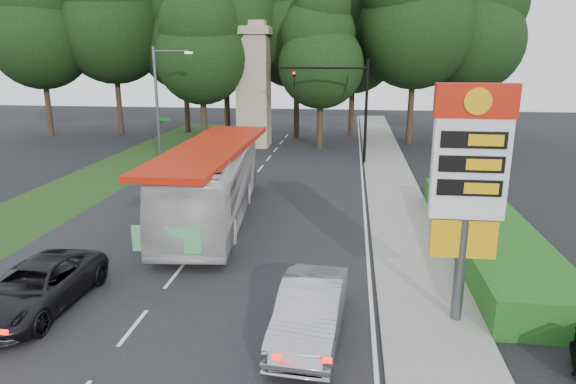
# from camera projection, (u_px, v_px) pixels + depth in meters

# --- Properties ---
(ground) EXTENTS (120.00, 120.00, 0.00)m
(ground) POSITION_uv_depth(u_px,v_px,m) (126.00, 337.00, 14.17)
(ground) COLOR black
(ground) RESTS_ON ground
(road_surface) EXTENTS (14.00, 80.00, 0.02)m
(road_surface) POSITION_uv_depth(u_px,v_px,m) (228.00, 210.00, 25.66)
(road_surface) COLOR black
(road_surface) RESTS_ON ground
(sidewalk_right) EXTENTS (3.00, 80.00, 0.12)m
(sidewalk_right) POSITION_uv_depth(u_px,v_px,m) (401.00, 215.00, 24.65)
(sidewalk_right) COLOR gray
(sidewalk_right) RESTS_ON ground
(grass_verge_left) EXTENTS (5.00, 50.00, 0.02)m
(grass_verge_left) POSITION_uv_depth(u_px,v_px,m) (104.00, 177.00, 32.52)
(grass_verge_left) COLOR #193814
(grass_verge_left) RESTS_ON ground
(hedge) EXTENTS (3.00, 14.00, 1.20)m
(hedge) POSITION_uv_depth(u_px,v_px,m) (487.00, 236.00, 20.32)
(hedge) COLOR #165416
(hedge) RESTS_ON ground
(gas_station_pylon) EXTENTS (2.10, 0.45, 6.85)m
(gas_station_pylon) POSITION_uv_depth(u_px,v_px,m) (469.00, 174.00, 13.83)
(gas_station_pylon) COLOR #59595E
(gas_station_pylon) RESTS_ON ground
(traffic_signal_mast) EXTENTS (6.10, 0.35, 7.20)m
(traffic_signal_mast) POSITION_uv_depth(u_px,v_px,m) (347.00, 97.00, 35.26)
(traffic_signal_mast) COLOR black
(traffic_signal_mast) RESTS_ON ground
(streetlight_signs) EXTENTS (2.75, 0.98, 8.00)m
(streetlight_signs) POSITION_uv_depth(u_px,v_px,m) (160.00, 101.00, 34.90)
(streetlight_signs) COLOR #59595E
(streetlight_signs) RESTS_ON ground
(monument) EXTENTS (3.00, 3.00, 10.05)m
(monument) POSITION_uv_depth(u_px,v_px,m) (254.00, 84.00, 41.79)
(monument) COLOR tan
(monument) RESTS_ON ground
(tree_far_west) EXTENTS (8.96, 8.96, 17.60)m
(tree_far_west) POSITION_uv_depth(u_px,v_px,m) (37.00, 17.00, 45.55)
(tree_far_west) COLOR #2D2116
(tree_far_west) RESTS_ON ground
(tree_west_mid) EXTENTS (9.80, 9.80, 19.25)m
(tree_west_mid) POSITION_uv_depth(u_px,v_px,m) (111.00, 6.00, 46.50)
(tree_west_mid) COLOR #2D2116
(tree_west_mid) RESTS_ON ground
(tree_west_near) EXTENTS (8.40, 8.40, 16.50)m
(tree_west_near) POSITION_uv_depth(u_px,v_px,m) (183.00, 26.00, 48.15)
(tree_west_near) COLOR #2D2116
(tree_west_near) RESTS_ON ground
(tree_center_right) EXTENTS (9.24, 9.24, 18.15)m
(tree_center_right) POSITION_uv_depth(u_px,v_px,m) (297.00, 12.00, 44.68)
(tree_center_right) COLOR #2D2116
(tree_center_right) RESTS_ON ground
(tree_east_near) EXTENTS (8.12, 8.12, 15.95)m
(tree_east_near) POSITION_uv_depth(u_px,v_px,m) (354.00, 29.00, 46.35)
(tree_east_near) COLOR #2D2116
(tree_east_near) RESTS_ON ground
(tree_east_mid) EXTENTS (9.52, 9.52, 18.70)m
(tree_east_mid) POSITION_uv_depth(u_px,v_px,m) (417.00, 5.00, 41.50)
(tree_east_mid) COLOR #2D2116
(tree_east_mid) RESTS_ON ground
(tree_far_east) EXTENTS (8.68, 8.68, 17.05)m
(tree_far_east) POSITION_uv_depth(u_px,v_px,m) (474.00, 19.00, 43.09)
(tree_far_east) COLOR #2D2116
(tree_far_east) RESTS_ON ground
(tree_monument_left) EXTENTS (7.28, 7.28, 14.30)m
(tree_monument_left) POSITION_uv_depth(u_px,v_px,m) (200.00, 39.00, 40.37)
(tree_monument_left) COLOR #2D2116
(tree_monument_left) RESTS_ON ground
(tree_monument_right) EXTENTS (6.72, 6.72, 13.20)m
(tree_monument_right) POSITION_uv_depth(u_px,v_px,m) (321.00, 47.00, 39.91)
(tree_monument_right) COLOR #2D2116
(tree_monument_right) RESTS_ON ground
(transit_bus) EXTENTS (4.16, 12.87, 3.52)m
(transit_bus) POSITION_uv_depth(u_px,v_px,m) (212.00, 183.00, 23.80)
(transit_bus) COLOR silver
(transit_bus) RESTS_ON ground
(sedan_silver) EXTENTS (1.99, 4.88, 1.57)m
(sedan_silver) POSITION_uv_depth(u_px,v_px,m) (310.00, 310.00, 14.03)
(sedan_silver) COLOR #A3A5AB
(sedan_silver) RESTS_ON ground
(suv_charcoal) EXTENTS (2.53, 5.24, 1.44)m
(suv_charcoal) POSITION_uv_depth(u_px,v_px,m) (35.00, 287.00, 15.57)
(suv_charcoal) COLOR black
(suv_charcoal) RESTS_ON ground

